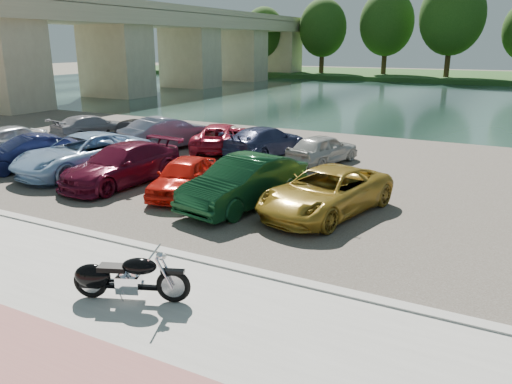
# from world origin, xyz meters

# --- Properties ---
(ground) EXTENTS (200.00, 200.00, 0.00)m
(ground) POSITION_xyz_m (0.00, 0.00, 0.00)
(ground) COLOR #595447
(ground) RESTS_ON ground
(promenade) EXTENTS (60.00, 6.00, 0.10)m
(promenade) POSITION_xyz_m (0.00, -1.00, 0.05)
(promenade) COLOR #A3A09A
(promenade) RESTS_ON ground
(pink_path) EXTENTS (60.00, 2.00, 0.01)m
(pink_path) POSITION_xyz_m (0.00, -2.50, 0.10)
(pink_path) COLOR #975755
(pink_path) RESTS_ON promenade
(kerb) EXTENTS (60.00, 0.30, 0.14)m
(kerb) POSITION_xyz_m (0.00, 2.00, 0.07)
(kerb) COLOR #A3A09A
(kerb) RESTS_ON ground
(parking_lot) EXTENTS (60.00, 18.00, 0.04)m
(parking_lot) POSITION_xyz_m (0.00, 11.00, 0.02)
(parking_lot) COLOR #3F3A33
(parking_lot) RESTS_ON ground
(river) EXTENTS (120.00, 40.00, 0.00)m
(river) POSITION_xyz_m (0.00, 40.00, 0.00)
(river) COLOR #182C28
(river) RESTS_ON ground
(far_bank) EXTENTS (120.00, 24.00, 0.60)m
(far_bank) POSITION_xyz_m (0.00, 72.00, 0.30)
(far_bank) COLOR #1F4217
(far_bank) RESTS_ON ground
(bridge) EXTENTS (7.00, 56.00, 8.55)m
(bridge) POSITION_xyz_m (-28.00, 41.02, 5.52)
(bridge) COLOR tan
(bridge) RESTS_ON ground
(motorcycle) EXTENTS (2.23, 1.11, 1.05)m
(motorcycle) POSITION_xyz_m (-0.17, -0.25, 0.56)
(motorcycle) COLOR black
(motorcycle) RESTS_ON promenade
(car_1) EXTENTS (2.72, 4.27, 1.33)m
(car_1) POSITION_xyz_m (-10.87, 6.20, 0.71)
(car_1) COLOR #14183F
(car_1) RESTS_ON parking_lot
(car_2) EXTENTS (3.28, 5.73, 1.51)m
(car_2) POSITION_xyz_m (-8.49, 6.80, 0.79)
(car_2) COLOR #9CBDE3
(car_2) RESTS_ON parking_lot
(car_3) EXTENTS (2.37, 5.01, 1.41)m
(car_3) POSITION_xyz_m (-6.07, 6.32, 0.75)
(car_3) COLOR #560C22
(car_3) RESTS_ON parking_lot
(car_4) EXTENTS (2.26, 3.88, 1.24)m
(car_4) POSITION_xyz_m (-3.35, 6.26, 0.66)
(car_4) COLOR red
(car_4) RESTS_ON parking_lot
(car_5) EXTENTS (2.49, 4.86, 1.53)m
(car_5) POSITION_xyz_m (-0.95, 6.10, 0.80)
(car_5) COLOR #0F371B
(car_5) RESTS_ON parking_lot
(car_6) EXTENTS (3.27, 5.20, 1.34)m
(car_6) POSITION_xyz_m (1.50, 6.61, 0.71)
(car_6) COLOR #A98427
(car_6) RESTS_ON parking_lot
(car_7) EXTENTS (2.59, 4.56, 1.24)m
(car_7) POSITION_xyz_m (-13.66, 12.34, 0.66)
(car_7) COLOR gray
(car_7) RESTS_ON parking_lot
(car_8) EXTENTS (1.89, 3.85, 1.26)m
(car_8) POSITION_xyz_m (-10.87, 12.74, 0.67)
(car_8) COLOR black
(car_8) RESTS_ON parking_lot
(car_9) EXTENTS (2.95, 4.86, 1.51)m
(car_9) POSITION_xyz_m (-8.43, 12.09, 0.80)
(car_9) COLOR slate
(car_9) RESTS_ON parking_lot
(car_10) EXTENTS (3.52, 5.01, 1.27)m
(car_10) POSITION_xyz_m (-6.01, 12.95, 0.68)
(car_10) COLOR #A71B31
(car_10) RESTS_ON parking_lot
(car_11) EXTENTS (2.72, 4.81, 1.32)m
(car_11) POSITION_xyz_m (-3.61, 12.86, 0.70)
(car_11) COLOR navy
(car_11) RESTS_ON parking_lot
(car_12) EXTENTS (2.37, 3.94, 1.25)m
(car_12) POSITION_xyz_m (-0.83, 12.60, 0.67)
(car_12) COLOR #ADACA8
(car_12) RESTS_ON parking_lot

